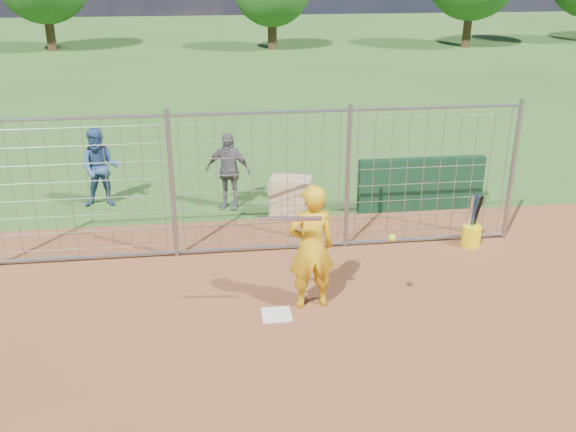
{
  "coord_description": "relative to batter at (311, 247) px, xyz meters",
  "views": [
    {
      "loc": [
        -0.89,
        -8.27,
        4.89
      ],
      "look_at": [
        0.3,
        0.8,
        1.15
      ],
      "focal_mm": 40.0,
      "sensor_mm": 36.0,
      "label": 1
    }
  ],
  "objects": [
    {
      "name": "ground",
      "position": [
        -0.54,
        -0.03,
        -0.96
      ],
      "size": [
        100.0,
        100.0,
        0.0
      ],
      "primitive_type": "plane",
      "color": "#2D591E",
      "rests_on": "ground"
    },
    {
      "name": "bystander_b",
      "position": [
        -1.02,
        4.2,
        -0.15
      ],
      "size": [
        1.02,
        0.7,
        1.61
      ],
      "primitive_type": "imported",
      "rotation": [
        0.0,
        0.0,
        -0.36
      ],
      "color": "#57585C",
      "rests_on": "ground"
    },
    {
      "name": "backstop_fence",
      "position": [
        -0.54,
        1.97,
        0.3
      ],
      "size": [
        9.08,
        0.08,
        2.6
      ],
      "color": "gray",
      "rests_on": "ground"
    },
    {
      "name": "batter",
      "position": [
        0.0,
        0.0,
        0.0
      ],
      "size": [
        0.74,
        0.53,
        1.92
      ],
      "primitive_type": "imported",
      "rotation": [
        0.0,
        0.0,
        3.25
      ],
      "color": "gold",
      "rests_on": "ground"
    },
    {
      "name": "bystander_a",
      "position": [
        -3.62,
        4.64,
        -0.13
      ],
      "size": [
        0.83,
        0.66,
        1.66
      ],
      "primitive_type": "imported",
      "rotation": [
        0.0,
        0.0,
        -0.05
      ],
      "color": "navy",
      "rests_on": "ground"
    },
    {
      "name": "dugout_wall",
      "position": [
        2.86,
        3.57,
        -0.41
      ],
      "size": [
        2.6,
        0.2,
        1.1
      ],
      "primitive_type": "cube",
      "color": "#11381E",
      "rests_on": "ground"
    },
    {
      "name": "equipment_bin",
      "position": [
        0.19,
        3.58,
        -0.56
      ],
      "size": [
        0.93,
        0.76,
        0.8
      ],
      "primitive_type": "cube",
      "rotation": [
        0.0,
        0.0,
        -0.3
      ],
      "color": "tan",
      "rests_on": "ground"
    },
    {
      "name": "home_plate",
      "position": [
        -0.54,
        -0.23,
        -0.95
      ],
      "size": [
        0.43,
        0.43,
        0.02
      ],
      "primitive_type": "cube",
      "color": "silver",
      "rests_on": "ground"
    },
    {
      "name": "equipment_in_play",
      "position": [
        -0.01,
        -0.37,
        0.53
      ],
      "size": [
        1.89,
        0.26,
        0.39
      ],
      "color": "silver",
      "rests_on": "ground"
    },
    {
      "name": "bucket_with_bats",
      "position": [
        3.22,
        1.73,
        -0.71
      ],
      "size": [
        0.34,
        0.36,
        0.98
      ],
      "color": "yellow",
      "rests_on": "ground"
    }
  ]
}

